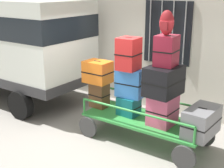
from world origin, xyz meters
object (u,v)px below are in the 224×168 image
suitcase_left_middle (98,72)px  suitcase_midleft_top (129,54)px  luggage_cart (144,123)px  suitcase_midleft_bottom (129,106)px  suitcase_left_bottom (99,94)px  suitcase_center_bottom (163,109)px  backpack (167,23)px  suitcase_midleft_middle (129,83)px  suitcase_center_middle (164,81)px  suitcase_midright_bottom (202,122)px  suitcase_center_top (166,51)px  van (6,38)px

suitcase_left_middle → suitcase_midleft_top: size_ratio=0.88×
luggage_cart → suitcase_midleft_bottom: size_ratio=5.73×
suitcase_midleft_bottom → suitcase_left_bottom: bearing=178.7°
suitcase_center_bottom → backpack: backpack is taller
luggage_cart → suitcase_midleft_middle: bearing=179.1°
suitcase_midleft_top → suitcase_center_middle: suitcase_midleft_top is taller
luggage_cart → suitcase_midright_bottom: (1.17, -0.02, 0.35)m
suitcase_left_middle → suitcase_center_bottom: size_ratio=0.93×
suitcase_left_middle → suitcase_center_bottom: (1.56, 0.02, -0.51)m
suitcase_left_middle → suitcase_center_top: bearing=1.8°
van → luggage_cart: size_ratio=1.95×
van → suitcase_left_middle: van is taller
luggage_cart → suitcase_midleft_top: bearing=-175.2°
suitcase_left_middle → suitcase_midleft_bottom: 1.00m
suitcase_midleft_top → suitcase_midright_bottom: 1.88m
luggage_cart → suitcase_midright_bottom: suitcase_midright_bottom is taller
suitcase_left_middle → suitcase_left_bottom: bearing=90.0°
suitcase_left_bottom → suitcase_center_middle: bearing=-1.7°
suitcase_left_bottom → suitcase_center_bottom: bearing=-1.1°
suitcase_center_middle → luggage_cart: bearing=176.7°
suitcase_center_middle → backpack: size_ratio=1.74×
suitcase_midleft_middle → suitcase_center_middle: bearing=-2.1°
suitcase_center_top → backpack: size_ratio=1.30×
suitcase_midright_bottom → suitcase_midleft_middle: bearing=178.9°
suitcase_center_top → backpack: (-0.00, -0.05, 0.51)m
luggage_cart → suitcase_center_middle: (0.39, -0.02, 0.98)m
van → suitcase_midleft_middle: bearing=-3.6°
suitcase_midleft_middle → suitcase_center_top: 1.09m
backpack → suitcase_center_middle: bearing=79.2°
suitcase_left_middle → backpack: backpack is taller
backpack → suitcase_midleft_middle: bearing=177.3°
suitcase_left_bottom → suitcase_midleft_bottom: (0.78, -0.02, -0.10)m
suitcase_midleft_bottom → suitcase_center_top: suitcase_center_top is taller
suitcase_midright_bottom → suitcase_left_middle: bearing=-180.0°
suitcase_midleft_middle → suitcase_midleft_top: suitcase_midleft_top is taller
van → suitcase_left_bottom: van is taller
suitcase_left_bottom → van: bearing=175.9°
suitcase_midleft_top → luggage_cart: bearing=4.8°
suitcase_left_bottom → suitcase_left_middle: size_ratio=1.03×
suitcase_left_bottom → backpack: bearing=-2.0°
suitcase_center_middle → suitcase_midleft_middle: bearing=177.9°
suitcase_midleft_bottom → backpack: (0.78, -0.03, 1.76)m
suitcase_midleft_bottom → suitcase_midright_bottom: (1.56, -0.03, 0.06)m
suitcase_midleft_bottom → suitcase_center_middle: suitcase_center_middle is taller
suitcase_center_top → backpack: 0.51m
suitcase_midleft_middle → suitcase_midright_bottom: size_ratio=0.71×
luggage_cart → suitcase_center_bottom: (0.39, -0.01, 0.40)m
van → backpack: bearing=-3.4°
luggage_cart → suitcase_midright_bottom: 1.22m
suitcase_left_bottom → suitcase_midleft_top: (0.78, -0.06, 1.02)m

